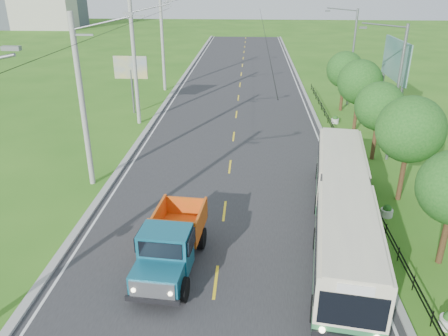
# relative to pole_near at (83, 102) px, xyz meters

# --- Properties ---
(ground) EXTENTS (240.00, 240.00, 0.00)m
(ground) POSITION_rel_pole_near_xyz_m (8.26, -9.00, -5.09)
(ground) COLOR #2E6818
(ground) RESTS_ON ground
(road) EXTENTS (14.00, 120.00, 0.02)m
(road) POSITION_rel_pole_near_xyz_m (8.26, 11.00, -5.08)
(road) COLOR #28282B
(road) RESTS_ON ground
(curb_left) EXTENTS (0.40, 120.00, 0.15)m
(curb_left) POSITION_rel_pole_near_xyz_m (1.06, 11.00, -5.02)
(curb_left) COLOR #9E9E99
(curb_left) RESTS_ON ground
(curb_right) EXTENTS (0.30, 120.00, 0.10)m
(curb_right) POSITION_rel_pole_near_xyz_m (15.41, 11.00, -5.04)
(curb_right) COLOR #9E9E99
(curb_right) RESTS_ON ground
(edge_line_left) EXTENTS (0.12, 120.00, 0.00)m
(edge_line_left) POSITION_rel_pole_near_xyz_m (1.61, 11.00, -5.07)
(edge_line_left) COLOR silver
(edge_line_left) RESTS_ON road
(edge_line_right) EXTENTS (0.12, 120.00, 0.00)m
(edge_line_right) POSITION_rel_pole_near_xyz_m (14.91, 11.00, -5.07)
(edge_line_right) COLOR silver
(edge_line_right) RESTS_ON road
(centre_dash) EXTENTS (0.12, 2.20, 0.00)m
(centre_dash) POSITION_rel_pole_near_xyz_m (8.26, -9.00, -5.07)
(centre_dash) COLOR yellow
(centre_dash) RESTS_ON road
(railing_right) EXTENTS (0.04, 40.00, 0.60)m
(railing_right) POSITION_rel_pole_near_xyz_m (16.26, 5.00, -4.79)
(railing_right) COLOR black
(railing_right) RESTS_ON ground
(pole_near) EXTENTS (3.51, 0.32, 10.00)m
(pole_near) POSITION_rel_pole_near_xyz_m (0.00, 0.00, 0.00)
(pole_near) COLOR gray
(pole_near) RESTS_ON ground
(pole_mid) EXTENTS (3.51, 0.32, 10.00)m
(pole_mid) POSITION_rel_pole_near_xyz_m (0.00, 12.00, 0.00)
(pole_mid) COLOR gray
(pole_mid) RESTS_ON ground
(pole_far) EXTENTS (3.51, 0.32, 10.00)m
(pole_far) POSITION_rel_pole_near_xyz_m (0.00, 24.00, 0.00)
(pole_far) COLOR gray
(pole_far) RESTS_ON ground
(tree_third) EXTENTS (3.60, 3.62, 6.00)m
(tree_third) POSITION_rel_pole_near_xyz_m (18.12, -0.86, -1.11)
(tree_third) COLOR #382314
(tree_third) RESTS_ON ground
(tree_fourth) EXTENTS (3.24, 3.31, 5.40)m
(tree_fourth) POSITION_rel_pole_near_xyz_m (18.12, 5.14, -1.51)
(tree_fourth) COLOR #382314
(tree_fourth) RESTS_ON ground
(tree_fifth) EXTENTS (3.48, 3.52, 5.80)m
(tree_fifth) POSITION_rel_pole_near_xyz_m (18.12, 11.14, -1.24)
(tree_fifth) COLOR #382314
(tree_fifth) RESTS_ON ground
(tree_back) EXTENTS (3.30, 3.36, 5.50)m
(tree_back) POSITION_rel_pole_near_xyz_m (18.12, 17.14, -1.44)
(tree_back) COLOR #382314
(tree_back) RESTS_ON ground
(streetlight_mid) EXTENTS (3.02, 0.20, 9.07)m
(streetlight_mid) POSITION_rel_pole_near_xyz_m (18.90, 5.00, -0.19)
(streetlight_mid) COLOR slate
(streetlight_mid) RESTS_ON ground
(streetlight_far) EXTENTS (3.02, 0.20, 9.07)m
(streetlight_far) POSITION_rel_pole_near_xyz_m (18.90, 19.00, -0.19)
(streetlight_far) COLOR slate
(streetlight_far) RESTS_ON ground
(planter_near) EXTENTS (0.64, 0.64, 0.67)m
(planter_near) POSITION_rel_pole_near_xyz_m (16.86, -3.00, -4.81)
(planter_near) COLOR silver
(planter_near) RESTS_ON ground
(planter_mid) EXTENTS (0.64, 0.64, 0.67)m
(planter_mid) POSITION_rel_pole_near_xyz_m (16.86, 5.00, -4.81)
(planter_mid) COLOR silver
(planter_mid) RESTS_ON ground
(planter_far) EXTENTS (0.64, 0.64, 0.67)m
(planter_far) POSITION_rel_pole_near_xyz_m (16.86, 13.00, -4.81)
(planter_far) COLOR silver
(planter_far) RESTS_ON ground
(billboard_left) EXTENTS (3.00, 0.20, 5.20)m
(billboard_left) POSITION_rel_pole_near_xyz_m (-1.24, 15.00, -1.23)
(billboard_left) COLOR slate
(billboard_left) RESTS_ON ground
(billboard_right) EXTENTS (0.24, 6.00, 7.30)m
(billboard_right) POSITION_rel_pole_near_xyz_m (20.56, 11.00, 0.25)
(billboard_right) COLOR slate
(billboard_right) RESTS_ON ground
(bus) EXTENTS (4.60, 15.33, 2.92)m
(bus) POSITION_rel_pole_near_xyz_m (14.05, -4.99, -3.34)
(bus) COLOR #2C6F41
(bus) RESTS_ON ground
(dump_truck) EXTENTS (2.63, 5.84, 2.39)m
(dump_truck) POSITION_rel_pole_near_xyz_m (6.29, -8.13, -3.74)
(dump_truck) COLOR #12556C
(dump_truck) RESTS_ON ground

